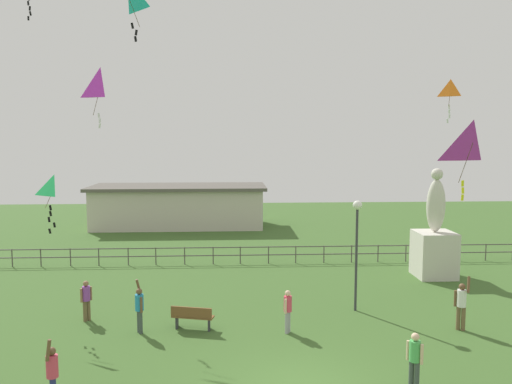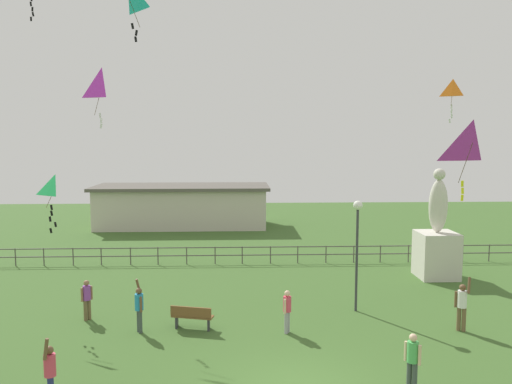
% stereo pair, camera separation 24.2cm
% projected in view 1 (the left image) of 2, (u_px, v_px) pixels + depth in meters
% --- Properties ---
extents(statue_monument, '(1.82, 1.82, 5.34)m').
position_uv_depth(statue_monument, '(434.00, 244.00, 24.92)').
color(statue_monument, beige).
rests_on(statue_monument, ground_plane).
extents(lamppost, '(0.36, 0.36, 4.39)m').
position_uv_depth(lamppost, '(357.00, 231.00, 19.82)').
color(lamppost, '#38383D').
rests_on(lamppost, ground_plane).
extents(park_bench, '(1.55, 0.76, 0.85)m').
position_uv_depth(park_bench, '(192.00, 317.00, 18.12)').
color(park_bench, brown).
rests_on(park_bench, ground_plane).
extents(person_0, '(0.29, 0.50, 1.87)m').
position_uv_depth(person_0, '(52.00, 372.00, 12.79)').
color(person_0, navy).
rests_on(person_0, ground_plane).
extents(person_1, '(0.28, 0.41, 1.52)m').
position_uv_depth(person_1, '(288.00, 308.00, 17.76)').
color(person_1, '#99999E').
rests_on(person_1, ground_plane).
extents(person_2, '(0.31, 0.50, 1.87)m').
position_uv_depth(person_2, '(140.00, 307.00, 17.75)').
color(person_2, '#3F4C47').
rests_on(person_2, ground_plane).
extents(person_3, '(0.36, 0.34, 1.53)m').
position_uv_depth(person_3, '(86.00, 298.00, 18.93)').
color(person_3, brown).
rests_on(person_3, ground_plane).
extents(person_4, '(0.49, 0.44, 1.98)m').
position_uv_depth(person_4, '(461.00, 303.00, 18.01)').
color(person_4, brown).
rests_on(person_4, ground_plane).
extents(person_5, '(0.36, 0.37, 1.60)m').
position_uv_depth(person_5, '(415.00, 357.00, 13.71)').
color(person_5, '#3F4C47').
rests_on(person_5, ground_plane).
extents(kite_1, '(1.25, 1.01, 2.43)m').
position_uv_depth(kite_1, '(473.00, 144.00, 15.38)').
color(kite_1, '#B22DB2').
extents(kite_3, '(0.96, 0.86, 2.17)m').
position_uv_depth(kite_3, '(54.00, 189.00, 19.15)').
color(kite_3, '#1EB759').
extents(kite_4, '(1.01, 1.00, 2.49)m').
position_uv_depth(kite_4, '(101.00, 86.00, 21.22)').
color(kite_4, '#B22DB2').
extents(kite_5, '(0.85, 0.73, 1.99)m').
position_uv_depth(kite_5, '(450.00, 91.00, 23.53)').
color(kite_5, orange).
extents(waterfront_railing, '(36.05, 0.06, 0.95)m').
position_uv_depth(waterfront_railing, '(258.00, 252.00, 27.62)').
color(waterfront_railing, '#4C4742').
rests_on(waterfront_railing, ground_plane).
extents(pavilion_building, '(13.28, 5.28, 3.17)m').
position_uv_depth(pavilion_building, '(179.00, 206.00, 39.15)').
color(pavilion_building, beige).
rests_on(pavilion_building, ground_plane).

